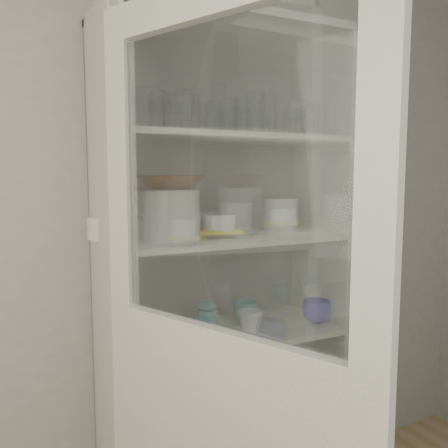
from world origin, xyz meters
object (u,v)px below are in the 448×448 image
yellow_trivet (218,231)px  grey_bowl_stack (280,214)px  white_canister (125,325)px  pantry_cabinet (218,307)px  tin_box (284,402)px  cream_bowl (172,198)px  glass_platter (218,234)px  goblet_0 (174,113)px  mug_blue (316,311)px  plate_stack_back (118,227)px  mug_white (250,322)px  teal_jar (208,317)px  cream_dish (157,428)px  cupboard_door (223,412)px  goblet_2 (250,120)px  plate_stack_front (172,224)px  measuring_cups (180,340)px  white_ramekin (218,222)px  terracotta_bowl (172,182)px  goblet_3 (295,123)px  goblet_1 (164,114)px  mug_teal (245,313)px

yellow_trivet → grey_bowl_stack: bearing=10.9°
yellow_trivet → white_canister: bearing=170.7°
pantry_cabinet → yellow_trivet: (-0.04, -0.10, 0.34)m
tin_box → pantry_cabinet: bearing=163.5°
cream_bowl → glass_platter: cream_bowl is taller
goblet_0 → grey_bowl_stack: (0.46, -0.09, -0.42)m
mug_blue → tin_box: (-0.12, 0.06, -0.42)m
plate_stack_back → mug_white: 0.65m
goblet_0 → teal_jar: (0.11, -0.07, -0.84)m
teal_jar → cream_dish: teal_jar is taller
cupboard_door → yellow_trivet: cupboard_door is taller
white_canister → goblet_0: bearing=20.9°
goblet_2 → plate_stack_front: (-0.42, -0.16, -0.42)m
plate_stack_back → mug_white: (0.49, -0.19, -0.39)m
grey_bowl_stack → measuring_cups: bearing=-167.3°
yellow_trivet → mug_blue: size_ratio=1.37×
cupboard_door → tin_box: bearing=111.0°
plate_stack_front → mug_white: plate_stack_front is taller
goblet_0 → white_ramekin: bearing=-50.3°
pantry_cabinet → terracotta_bowl: (-0.25, -0.13, 0.54)m
goblet_2 → mug_blue: bearing=-36.7°
cupboard_door → tin_box: 0.94m
white_ramekin → white_canister: white_ramekin is taller
goblet_3 → mug_white: size_ratio=1.54×
goblet_0 → white_canister: 0.86m
goblet_2 → mug_blue: (0.24, -0.18, -0.83)m
mug_white → white_canister: 0.50m
goblet_2 → mug_white: (-0.09, -0.18, -0.83)m
plate_stack_back → mug_blue: 0.93m
grey_bowl_stack → white_ramekin: bearing=-169.1°
goblet_1 → mug_white: (0.30, -0.17, -0.84)m
terracotta_bowl → white_canister: (-0.16, 0.09, -0.55)m
terracotta_bowl → white_canister: bearing=151.3°
glass_platter → white_ramekin: (0.00, 0.00, 0.05)m
plate_stack_front → cream_bowl: cream_bowl is taller
glass_platter → tin_box: glass_platter is taller
cream_bowl → white_canister: size_ratio=1.45×
goblet_0 → grey_bowl_stack: bearing=-10.8°
mug_teal → mug_white: 0.12m
glass_platter → tin_box: (0.33, 0.01, -0.78)m
plate_stack_back → white_ramekin: (0.37, -0.14, 0.02)m
yellow_trivet → glass_platter: bearing=0.0°
cupboard_door → measuring_cups: 0.55m
goblet_0 → goblet_3: goblet_0 is taller
mug_white → teal_jar: teal_jar is taller
goblet_0 → tin_box: size_ratio=0.94×
cream_bowl → teal_jar: cream_bowl is taller
goblet_3 → cream_dish: goblet_3 is taller
pantry_cabinet → plate_stack_front: pantry_cabinet is taller
white_canister → terracotta_bowl: bearing=-28.7°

